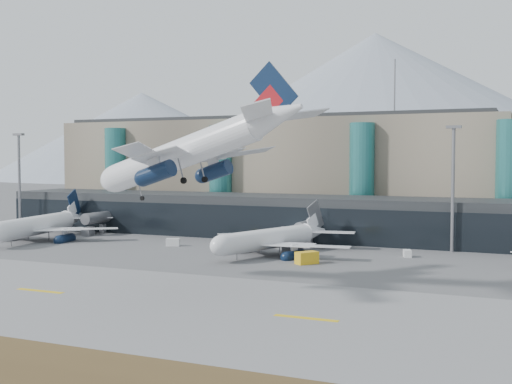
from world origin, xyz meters
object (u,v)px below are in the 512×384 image
Objects in this scene: jet_parked_mid at (278,232)px; veh_f at (88,231)px; lightmast_mid at (453,181)px; veh_g at (407,253)px; lightmast_left at (19,176)px; veh_c at (293,251)px; veh_h at (307,258)px; hero_jet at (200,141)px; jet_parked_left at (45,219)px; veh_b at (226,241)px; veh_a at (173,242)px.

veh_f is (-53.78, 9.40, -3.29)m from jet_parked_mid.
lightmast_mid reaches higher than veh_g.
veh_c is (82.24, -15.26, -13.37)m from lightmast_left.
jet_parked_mid is at bearing -153.73° from lightmast_mid.
lightmast_left is at bearing 113.68° from veh_h.
lightmast_left is 28.14m from veh_f.
hero_jet is 9.45× the size of veh_h.
veh_b is at bearing -88.87° from jet_parked_left.
hero_jet is at bearing -76.81° from veh_c.
veh_a is 0.73× the size of veh_h.
veh_f is 78.40m from veh_g.
jet_parked_left is at bearing 155.67° from hero_jet.
veh_f reaches higher than veh_g.
lightmast_left is 91.38m from veh_h.
hero_jet reaches higher than veh_c.
hero_jet is 13.40× the size of veh_b.
jet_parked_mid is 13.89m from veh_h.
hero_jet is 0.96× the size of jet_parked_left.
hero_jet is 41.75m from jet_parked_mid.
lightmast_left reaches higher than veh_h.
veh_b is 38.09m from veh_f.
veh_h is at bearing -62.39° from veh_g.
lightmast_mid reaches higher than veh_f.
veh_f is (-85.47, -6.24, -13.40)m from lightmast_mid.
veh_h is at bearing -122.48° from veh_f.
veh_f is at bearing -7.51° from lightmast_left.
lightmast_mid is at bearing -101.32° from veh_f.
lightmast_mid is 36.48m from veh_h.
veh_a is 0.77× the size of veh_c.
hero_jet is (-29.05, -53.62, 7.03)m from lightmast_mid.
veh_f is at bearing -110.19° from veh_g.
lightmast_left is 0.68× the size of hero_jet.
lightmast_left is 104.00m from veh_g.
jet_parked_left is 16.43× the size of veh_g.
veh_h is (34.23, -11.13, 0.28)m from veh_a.
lightmast_left is 8.82× the size of veh_a.
veh_c is at bearing -10.51° from lightmast_left.
veh_h is at bearing 84.21° from hero_jet.
veh_h reaches higher than veh_a.
jet_parked_left is 83.79m from veh_g.
veh_f is (-57.71, 12.02, -0.03)m from veh_c.
jet_parked_mid reaches higher than veh_b.
jet_parked_mid reaches higher than veh_h.
hero_jet is at bearing -44.01° from veh_g.
jet_parked_mid is at bearing -100.87° from veh_b.
lightmast_mid is at bearing -3.27° from veh_h.
veh_b is at bearing 166.07° from veh_c.
jet_parked_mid is at bearing 161.61° from veh_c.
veh_c is (1.29, 35.36, -20.40)m from hero_jet.
jet_parked_mid reaches higher than veh_a.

